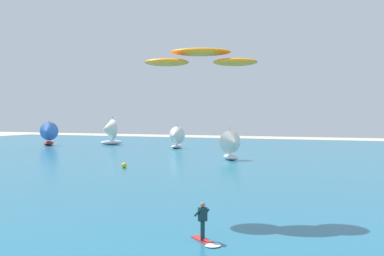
# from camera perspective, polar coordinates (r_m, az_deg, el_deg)

# --- Properties ---
(ocean) EXTENTS (160.00, 90.00, 0.10)m
(ocean) POSITION_cam_1_polar(r_m,az_deg,el_deg) (56.33, 12.44, -3.98)
(ocean) COLOR #236B89
(ocean) RESTS_ON ground
(kitesurfer) EXTENTS (1.81, 1.75, 1.67)m
(kitesurfer) POSITION_cam_1_polar(r_m,az_deg,el_deg) (19.16, 1.68, -12.99)
(kitesurfer) COLOR red
(kitesurfer) RESTS_ON ocean
(kite) EXTENTS (6.91, 4.15, 1.00)m
(kite) POSITION_cam_1_polar(r_m,az_deg,el_deg) (25.50, 1.18, 9.19)
(kite) COLOR orange
(sailboat_mid_left) EXTENTS (3.82, 4.27, 4.80)m
(sailboat_mid_left) POSITION_cam_1_polar(r_m,az_deg,el_deg) (82.72, -18.45, -0.67)
(sailboat_mid_left) COLOR maroon
(sailboat_mid_left) RESTS_ON ocean
(sailboat_outermost) EXTENTS (4.40, 4.82, 5.36)m
(sailboat_outermost) POSITION_cam_1_polar(r_m,az_deg,el_deg) (81.74, -10.93, -0.47)
(sailboat_outermost) COLOR white
(sailboat_outermost) RESTS_ON ocean
(sailboat_trailing) EXTENTS (3.51, 3.63, 4.06)m
(sailboat_trailing) POSITION_cam_1_polar(r_m,az_deg,el_deg) (52.95, 5.32, -2.23)
(sailboat_trailing) COLOR silver
(sailboat_trailing) RESTS_ON ocean
(sailboat_center_horizon) EXTENTS (2.95, 3.49, 4.07)m
(sailboat_center_horizon) POSITION_cam_1_polar(r_m,az_deg,el_deg) (71.38, -2.21, -1.22)
(sailboat_center_horizon) COLOR silver
(sailboat_center_horizon) RESTS_ON ocean
(marker_buoy) EXTENTS (0.55, 0.55, 0.55)m
(marker_buoy) POSITION_cam_1_polar(r_m,az_deg,el_deg) (45.59, -8.92, -4.87)
(marker_buoy) COLOR yellow
(marker_buoy) RESTS_ON ocean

